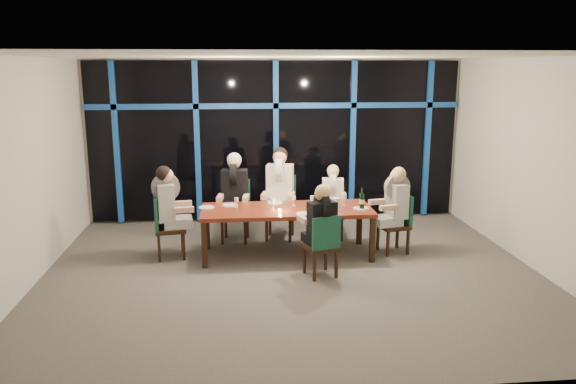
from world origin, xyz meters
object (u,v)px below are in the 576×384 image
diner_far_right (333,191)px  chair_far_mid (280,203)px  diner_far_left (234,185)px  diner_near_mid (321,216)px  chair_far_left (236,207)px  diner_end_left (169,198)px  chair_near_mid (323,243)px  wine_bottle (362,201)px  chair_end_left (164,224)px  chair_end_right (398,220)px  diner_end_right (395,197)px  dining_table (287,213)px  water_pitcher (336,204)px  chair_far_right (332,210)px  diner_far_mid (280,180)px

diner_far_right → chair_far_mid: bearing=179.0°
diner_far_left → diner_near_mid: (1.17, -1.73, -0.11)m
chair_far_left → diner_end_left: size_ratio=1.07×
chair_near_mid → diner_far_right: diner_far_right is taller
chair_far_left → wine_bottle: wine_bottle is taller
chair_end_left → chair_near_mid: chair_end_left is taller
chair_end_right → diner_far_left: size_ratio=0.94×
diner_end_right → chair_far_left: bearing=-122.3°
dining_table → chair_end_right: 1.76m
dining_table → water_pitcher: (0.74, -0.17, 0.16)m
diner_end_left → wine_bottle: 2.92m
chair_far_right → diner_far_right: size_ratio=1.03×
chair_far_right → chair_near_mid: (-0.46, -1.87, 0.02)m
chair_end_left → water_pitcher: bearing=-103.4°
wine_bottle → chair_end_right: bearing=14.1°
dining_table → chair_far_left: (-0.78, 0.89, -0.12)m
chair_end_left → dining_table: bearing=-100.1°
diner_far_left → chair_far_left: bearing=90.0°
diner_end_left → diner_near_mid: size_ratio=1.09×
dining_table → diner_far_left: bearing=134.3°
chair_far_mid → water_pitcher: bearing=-44.3°
diner_far_left → diner_end_left: (-0.99, -0.74, -0.04)m
chair_far_right → diner_far_mid: size_ratio=0.83×
chair_far_right → wine_bottle: bearing=-67.4°
chair_far_mid → chair_end_left: size_ratio=1.09×
chair_end_left → diner_far_right: bearing=-82.9°
wine_bottle → chair_far_right: bearing=103.8°
chair_near_mid → diner_far_mid: 1.98m
diner_end_left → chair_end_left: bearing=90.0°
dining_table → diner_far_right: (0.86, 0.81, 0.14)m
chair_near_mid → diner_far_left: 2.21m
diner_end_right → diner_near_mid: bearing=-67.2°
chair_far_mid → diner_end_left: (-1.76, -0.89, 0.34)m
diner_far_mid → chair_far_left: bearing=-169.4°
chair_near_mid → wine_bottle: wine_bottle is taller
chair_far_right → diner_near_mid: 1.90m
chair_far_right → chair_end_right: 1.26m
chair_end_left → water_pitcher: (2.60, -0.22, 0.30)m
diner_far_right → wine_bottle: diner_far_right is taller
chair_far_left → diner_far_right: bearing=4.7°
chair_far_right → diner_near_mid: (-0.48, -1.80, 0.38)m
chair_far_mid → chair_near_mid: 2.00m
chair_far_left → diner_near_mid: size_ratio=1.16×
dining_table → chair_near_mid: 1.09m
chair_far_left → diner_far_left: bearing=-90.0°
chair_far_left → diner_far_left: diner_far_left is taller
chair_far_mid → water_pitcher: chair_far_mid is taller
chair_far_left → water_pitcher: bearing=-27.5°
diner_far_right → chair_end_right: bearing=-33.8°
chair_end_left → chair_far_right: bearing=-81.6°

